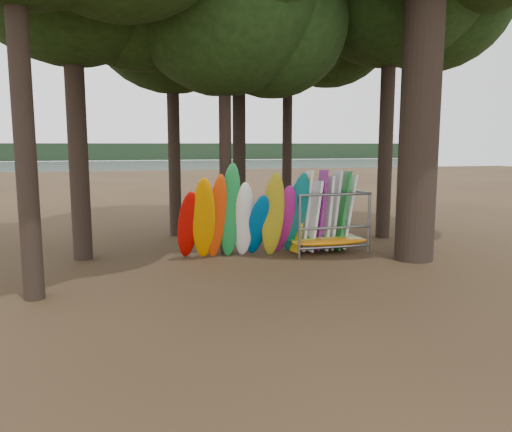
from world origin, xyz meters
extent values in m
plane|color=#47331E|center=(0.00, 0.00, 0.00)|extent=(120.00, 120.00, 0.00)
plane|color=gray|center=(0.00, 60.00, 0.00)|extent=(160.00, 160.00, 0.00)
cube|color=black|center=(0.00, 110.00, 2.00)|extent=(160.00, 4.00, 4.00)
cylinder|color=black|center=(-6.04, 2.99, 5.70)|extent=(0.60, 0.60, 11.39)
cylinder|color=black|center=(-2.66, 6.48, 5.32)|extent=(0.49, 0.49, 10.65)
ellipsoid|color=black|center=(-2.66, 6.48, 9.05)|extent=(7.84, 7.84, 6.82)
cylinder|color=black|center=(0.12, 6.91, 6.79)|extent=(0.54, 0.54, 13.59)
cylinder|color=black|center=(2.29, 7.02, 5.85)|extent=(0.42, 0.42, 11.70)
cylinder|color=black|center=(-6.89, -1.19, 6.28)|extent=(0.48, 0.48, 12.57)
cylinder|color=black|center=(-1.39, 2.61, 4.94)|extent=(0.41, 0.41, 9.88)
cylinder|color=black|center=(5.26, 3.85, 6.21)|extent=(0.55, 0.55, 12.43)
cylinder|color=black|center=(4.24, 0.06, 7.60)|extent=(1.21, 1.21, 15.19)
ellipsoid|color=red|center=(-2.79, 1.67, 1.15)|extent=(0.67, 1.77, 2.45)
ellipsoid|color=orange|center=(-2.35, 1.41, 1.36)|extent=(0.93, 1.83, 2.85)
ellipsoid|color=red|center=(-1.90, 1.58, 1.40)|extent=(0.74, 1.27, 2.88)
ellipsoid|color=#198138|center=(-1.45, 1.63, 1.56)|extent=(0.69, 1.17, 3.21)
ellipsoid|color=white|center=(-1.00, 1.65, 1.27)|extent=(0.81, 1.38, 2.65)
ellipsoid|color=#0159A0|center=(-0.55, 1.62, 1.07)|extent=(0.68, 1.67, 2.28)
ellipsoid|color=#A9971A|center=(-0.10, 1.38, 1.42)|extent=(0.87, 1.40, 2.94)
ellipsoid|color=#AC1B82|center=(0.35, 1.70, 1.20)|extent=(0.74, 1.58, 2.53)
ellipsoid|color=#0E7179|center=(0.80, 1.68, 1.40)|extent=(0.75, 1.70, 2.92)
ellipsoid|color=orange|center=(1.98, 1.45, 0.42)|extent=(2.69, 0.55, 0.24)
ellipsoid|color=gold|center=(1.98, 1.75, 0.42)|extent=(2.65, 0.55, 0.24)
ellipsoid|color=#1B7C26|center=(1.98, 2.15, 0.42)|extent=(2.70, 0.55, 0.24)
ellipsoid|color=#E04310|center=(1.98, 2.49, 0.42)|extent=(2.67, 0.55, 0.24)
cube|color=yellow|center=(1.06, 2.09, 1.32)|extent=(0.52, 0.81, 2.65)
cube|color=silver|center=(1.32, 2.21, 1.39)|extent=(0.45, 0.79, 2.81)
cube|color=white|center=(1.59, 2.08, 1.22)|extent=(0.55, 0.80, 2.46)
cube|color=#86167F|center=(1.85, 2.21, 1.40)|extent=(0.47, 0.80, 2.82)
cube|color=silver|center=(2.12, 2.12, 1.29)|extent=(0.41, 0.77, 2.60)
cube|color=silver|center=(2.38, 2.20, 1.39)|extent=(0.48, 0.79, 2.79)
cube|color=#1C7F2E|center=(2.64, 2.08, 1.38)|extent=(0.56, 0.77, 2.78)
cube|color=white|center=(2.91, 2.20, 1.32)|extent=(0.60, 0.76, 2.64)
camera|label=1|loc=(-4.84, -13.74, 3.67)|focal=35.00mm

